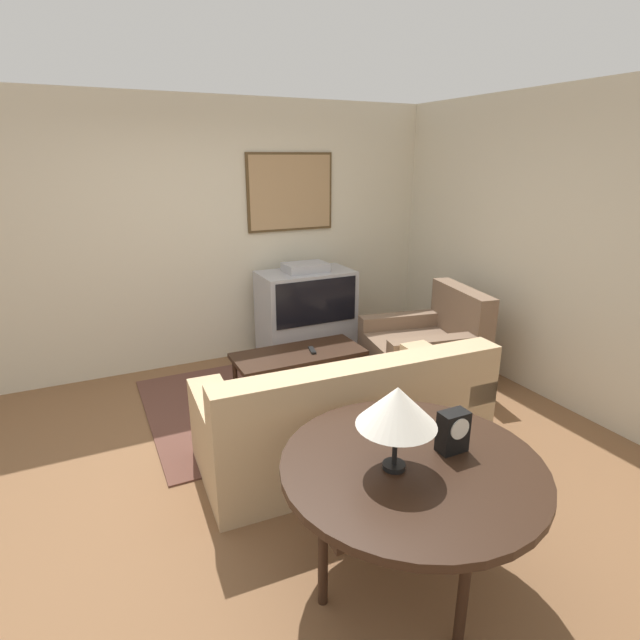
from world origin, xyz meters
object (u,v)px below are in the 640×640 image
(console_table, at_px, (412,473))
(mantel_clock, at_px, (453,431))
(tv, at_px, (306,314))
(table_lamp, at_px, (397,407))
(armchair, at_px, (425,353))
(coffee_table, at_px, (299,357))
(couch, at_px, (344,421))

(console_table, distance_m, mantel_clock, 0.29)
(tv, xyz_separation_m, table_lamp, (-0.91, -3.03, 0.55))
(tv, bearing_deg, armchair, -53.24)
(tv, bearing_deg, mantel_clock, -100.55)
(armchair, bearing_deg, console_table, -28.99)
(tv, height_order, armchair, tv)
(table_lamp, distance_m, mantel_clock, 0.41)
(armchair, xyz_separation_m, table_lamp, (-1.71, -1.96, 0.75))
(tv, relative_size, armchair, 0.94)
(console_table, bearing_deg, coffee_table, 81.04)
(tv, height_order, console_table, tv)
(console_table, relative_size, table_lamp, 3.04)
(coffee_table, relative_size, console_table, 0.92)
(tv, distance_m, couch, 2.00)
(couch, xyz_separation_m, mantel_clock, (-0.00, -1.12, 0.52))
(armchair, distance_m, table_lamp, 2.71)
(armchair, height_order, coffee_table, armchair)
(tv, relative_size, table_lamp, 2.52)
(armchair, relative_size, mantel_clock, 5.28)
(armchair, xyz_separation_m, console_table, (-1.60, -1.97, 0.37))
(couch, height_order, console_table, couch)
(coffee_table, bearing_deg, armchair, -10.26)
(tv, bearing_deg, couch, -106.43)
(couch, distance_m, table_lamp, 1.38)
(tv, relative_size, couch, 0.52)
(mantel_clock, bearing_deg, console_table, -179.80)
(couch, xyz_separation_m, coffee_table, (0.11, 1.07, 0.08))
(couch, bearing_deg, tv, -103.96)
(armchair, height_order, table_lamp, table_lamp)
(tv, relative_size, console_table, 0.83)
(couch, relative_size, table_lamp, 4.87)
(armchair, distance_m, console_table, 2.56)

